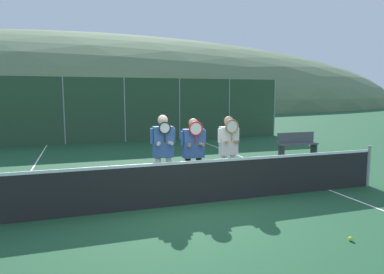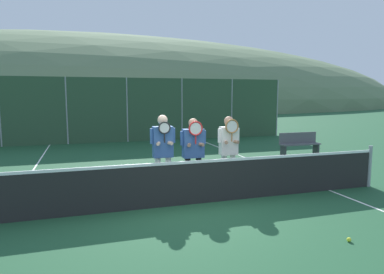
{
  "view_description": "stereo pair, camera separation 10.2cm",
  "coord_description": "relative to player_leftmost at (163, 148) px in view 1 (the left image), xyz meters",
  "views": [
    {
      "loc": [
        -2.08,
        -6.47,
        2.25
      ],
      "look_at": [
        0.42,
        1.04,
        1.26
      ],
      "focal_mm": 32.0,
      "sensor_mm": 36.0,
      "label": 1
    },
    {
      "loc": [
        -1.98,
        -6.5,
        2.25
      ],
      "look_at": [
        0.42,
        1.04,
        1.26
      ],
      "focal_mm": 32.0,
      "sensor_mm": 36.0,
      "label": 2
    }
  ],
  "objects": [
    {
      "name": "player_leftmost",
      "position": [
        0.0,
        0.0,
        0.0
      ],
      "size": [
        0.57,
        0.34,
        1.8
      ],
      "color": "white",
      "rests_on": "ground_plane"
    },
    {
      "name": "clubhouse_building",
      "position": [
        1.74,
        17.26,
        0.59
      ],
      "size": [
        13.41,
        5.5,
        3.27
      ],
      "color": "tan",
      "rests_on": "ground_plane"
    },
    {
      "name": "player_center_left",
      "position": [
        0.7,
        -0.03,
        -0.04
      ],
      "size": [
        0.61,
        0.34,
        1.71
      ],
      "color": "black",
      "rests_on": "ground_plane"
    },
    {
      "name": "car_center",
      "position": [
        6.19,
        12.19,
        -0.12
      ],
      "size": [
        4.29,
        2.01,
        1.88
      ],
      "color": "navy",
      "rests_on": "ground_plane"
    },
    {
      "name": "fence_back",
      "position": [
        0.33,
        9.1,
        0.45
      ],
      "size": [
        16.29,
        0.06,
        3.04
      ],
      "color": "gray",
      "rests_on": "ground_plane"
    },
    {
      "name": "court_line_left_sideline",
      "position": [
        -3.15,
        2.19,
        -1.07
      ],
      "size": [
        0.05,
        16.0,
        0.01
      ],
      "primitive_type": "cube",
      "color": "white",
      "rests_on": "ground_plane"
    },
    {
      "name": "court_line_right_sideline",
      "position": [
        3.82,
        2.19,
        -1.07
      ],
      "size": [
        0.05,
        16.0,
        0.01
      ],
      "primitive_type": "cube",
      "color": "white",
      "rests_on": "ground_plane"
    },
    {
      "name": "tennis_ball_on_court",
      "position": [
        2.17,
        -3.27,
        -1.04
      ],
      "size": [
        0.07,
        0.07,
        0.07
      ],
      "color": "#CCDB33",
      "rests_on": "ground_plane"
    },
    {
      "name": "player_center_right",
      "position": [
        1.58,
        0.0,
        -0.03
      ],
      "size": [
        0.54,
        0.34,
        1.74
      ],
      "color": "white",
      "rests_on": "ground_plane"
    },
    {
      "name": "car_left_of_center",
      "position": [
        1.45,
        11.93,
        -0.16
      ],
      "size": [
        4.36,
        1.95,
        1.79
      ],
      "color": "maroon",
      "rests_on": "ground_plane"
    },
    {
      "name": "car_far_left",
      "position": [
        -3.4,
        11.75,
        -0.14
      ],
      "size": [
        4.52,
        2.03,
        1.82
      ],
      "color": "black",
      "rests_on": "ground_plane"
    },
    {
      "name": "hill_distant",
      "position": [
        0.33,
        60.96,
        -1.07
      ],
      "size": [
        128.33,
        71.29,
        24.95
      ],
      "color": "#5B7551",
      "rests_on": "ground_plane"
    },
    {
      "name": "bench_courtside",
      "position": [
        5.93,
        3.42,
        -0.61
      ],
      "size": [
        1.57,
        0.36,
        0.85
      ],
      "color": "#515156",
      "rests_on": "ground_plane"
    },
    {
      "name": "ground_plane",
      "position": [
        0.33,
        -0.81,
        -1.07
      ],
      "size": [
        120.0,
        120.0,
        0.0
      ],
      "primitive_type": "plane",
      "color": "#1E4C2D"
    },
    {
      "name": "tennis_net",
      "position": [
        0.33,
        -0.81,
        -0.6
      ],
      "size": [
        9.37,
        0.09,
        1.01
      ],
      "color": "gray",
      "rests_on": "ground_plane"
    }
  ]
}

